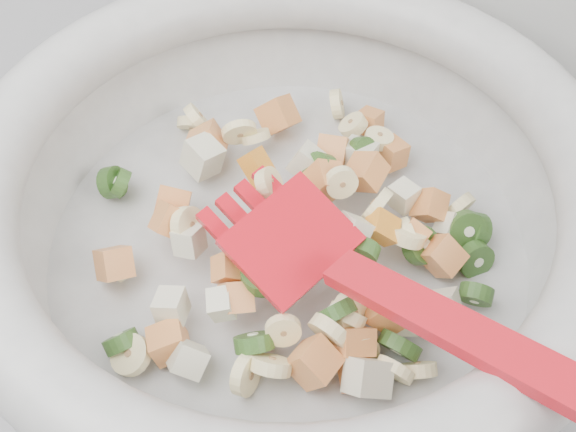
% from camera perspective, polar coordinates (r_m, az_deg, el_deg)
% --- Properties ---
extents(mixing_bowl, '(0.50, 0.43, 0.16)m').
position_cam_1_polar(mixing_bowl, '(0.48, 0.07, 1.16)').
color(mixing_bowl, silver).
rests_on(mixing_bowl, counter).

